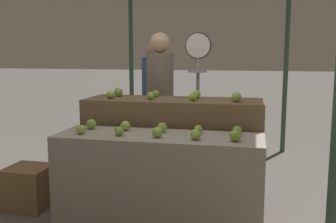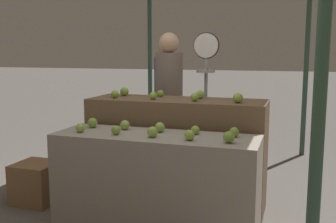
{
  "view_description": "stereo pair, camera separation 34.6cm",
  "coord_description": "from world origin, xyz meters",
  "px_view_note": "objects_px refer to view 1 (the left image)",
  "views": [
    {
      "loc": [
        0.75,
        -3.04,
        1.5
      ],
      "look_at": [
        0.01,
        0.3,
        0.98
      ],
      "focal_mm": 42.0,
      "sensor_mm": 36.0,
      "label": 1
    },
    {
      "loc": [
        1.08,
        -2.95,
        1.5
      ],
      "look_at": [
        0.01,
        0.3,
        0.98
      ],
      "focal_mm": 42.0,
      "sensor_mm": 36.0,
      "label": 2
    }
  ],
  "objects_px": {
    "person_vendor_at_scale": "(160,96)",
    "person_customer_left": "(155,95)",
    "wooden_crate_side": "(29,187)",
    "produce_scale": "(198,76)"
  },
  "relations": [
    {
      "from": "produce_scale",
      "to": "wooden_crate_side",
      "type": "relative_size",
      "value": 4.23
    },
    {
      "from": "person_customer_left",
      "to": "wooden_crate_side",
      "type": "height_order",
      "value": "person_customer_left"
    },
    {
      "from": "person_vendor_at_scale",
      "to": "person_customer_left",
      "type": "distance_m",
      "value": 0.53
    },
    {
      "from": "produce_scale",
      "to": "person_customer_left",
      "type": "distance_m",
      "value": 0.9
    },
    {
      "from": "person_vendor_at_scale",
      "to": "person_customer_left",
      "type": "relative_size",
      "value": 1.04
    },
    {
      "from": "person_vendor_at_scale",
      "to": "person_customer_left",
      "type": "height_order",
      "value": "person_vendor_at_scale"
    },
    {
      "from": "produce_scale",
      "to": "person_customer_left",
      "type": "height_order",
      "value": "produce_scale"
    },
    {
      "from": "person_vendor_at_scale",
      "to": "wooden_crate_side",
      "type": "bearing_deg",
      "value": 60.01
    },
    {
      "from": "person_vendor_at_scale",
      "to": "person_customer_left",
      "type": "xyz_separation_m",
      "value": [
        -0.19,
        0.49,
        -0.05
      ]
    },
    {
      "from": "produce_scale",
      "to": "wooden_crate_side",
      "type": "height_order",
      "value": "produce_scale"
    }
  ]
}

